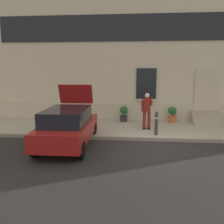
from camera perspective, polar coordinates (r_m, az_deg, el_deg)
ground_plane at (r=9.54m, az=10.01°, el=-8.38°), size 80.00×80.00×0.00m
sidewalk at (r=12.20m, az=9.00°, el=-3.90°), size 24.00×3.60×0.15m
curb_edge at (r=10.41m, az=9.62°, el=-6.36°), size 24.00×0.12×0.15m
building_facade at (r=14.35m, az=8.83°, el=12.87°), size 24.00×1.52×7.50m
entrance_stoop at (r=13.93m, az=21.23°, el=-1.40°), size 1.51×1.28×0.64m
hatchback_car_red at (r=9.65m, az=-10.34°, el=-3.25°), size 1.84×4.09×2.34m
bollard_near_person at (r=10.66m, az=10.41°, el=-2.45°), size 0.15×0.15×1.04m
person_on_phone at (r=11.53m, az=8.22°, el=0.76°), size 0.51×0.48×1.75m
planter_olive at (r=13.81m, az=-8.12°, el=-0.00°), size 0.44×0.44×0.86m
planter_charcoal at (r=13.27m, az=2.81°, el=-0.32°), size 0.44×0.44×0.86m
planter_terracotta at (r=13.49m, az=14.05°, el=-0.44°), size 0.44×0.44×0.86m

